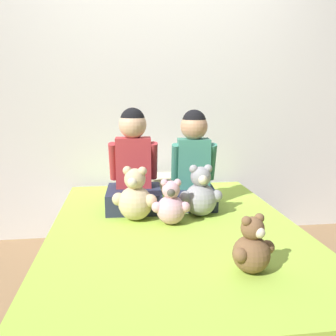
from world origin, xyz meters
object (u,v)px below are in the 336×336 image
teddy_bear_held_by_right_child (200,194)px  teddy_bear_at_foot_of_bed (252,248)px  teddy_bear_held_by_left_child (135,198)px  teddy_bear_between_children (171,205)px  bed (175,264)px  child_on_right (194,163)px  pillow_at_headboard (160,182)px  child_on_left (134,168)px

teddy_bear_held_by_right_child → teddy_bear_at_foot_of_bed: size_ratio=1.27×
teddy_bear_held_by_left_child → teddy_bear_at_foot_of_bed: 0.86m
teddy_bear_held_by_right_child → teddy_bear_between_children: bearing=-149.5°
bed → teddy_bear_held_by_left_child: (-0.22, 0.14, 0.38)m
teddy_bear_at_foot_of_bed → child_on_right: bearing=70.7°
child_on_right → pillow_at_headboard: (-0.19, 0.44, -0.24)m
bed → teddy_bear_held_by_left_child: size_ratio=6.08×
teddy_bear_held_by_left_child → teddy_bear_held_by_right_child: bearing=20.8°
teddy_bear_held_by_right_child → pillow_at_headboard: 0.70m
bed → teddy_bear_between_children: size_ratio=7.42×
teddy_bear_between_children → pillow_at_headboard: teddy_bear_between_children is taller
teddy_bear_held_by_right_child → teddy_bear_between_children: teddy_bear_held_by_right_child is taller
teddy_bear_at_foot_of_bed → bed: bearing=90.1°
bed → teddy_bear_at_foot_of_bed: teddy_bear_at_foot_of_bed is taller
teddy_bear_held_by_right_child → teddy_bear_at_foot_of_bed: teddy_bear_held_by_right_child is taller
child_on_right → teddy_bear_held_by_right_child: size_ratio=2.00×
child_on_right → teddy_bear_at_foot_of_bed: (0.05, -0.98, -0.19)m
teddy_bear_held_by_left_child → pillow_at_headboard: teddy_bear_held_by_left_child is taller
teddy_bear_held_by_left_child → child_on_left: bearing=106.9°
child_on_right → pillow_at_headboard: size_ratio=1.16×
pillow_at_headboard → teddy_bear_between_children: bearing=-91.4°
teddy_bear_between_children → child_on_left: bearing=126.3°
teddy_bear_held_by_right_child → pillow_at_headboard: (-0.19, 0.67, -0.08)m
child_on_left → teddy_bear_held_by_right_child: bearing=-27.6°
bed → teddy_bear_between_children: bearing=115.0°
pillow_at_headboard → teddy_bear_at_foot_of_bed: bearing=-80.4°
teddy_bear_held_by_left_child → teddy_bear_between_children: 0.23m
child_on_left → teddy_bear_at_foot_of_bed: (0.46, -0.98, -0.16)m
child_on_left → teddy_bear_between_children: size_ratio=2.46×
teddy_bear_held_by_left_child → teddy_bear_between_children: bearing=-8.7°
child_on_right → teddy_bear_held_by_left_child: child_on_right is taller
teddy_bear_held_by_left_child → teddy_bear_at_foot_of_bed: teddy_bear_held_by_left_child is taller
child_on_right → bed: bearing=-110.4°
teddy_bear_between_children → child_on_right: bearing=66.8°
child_on_right → teddy_bear_held_by_left_child: size_ratio=1.97×
teddy_bear_at_foot_of_bed → pillow_at_headboard: (-0.24, 1.42, -0.05)m
child_on_left → child_on_right: bearing=2.4°
bed → teddy_bear_between_children: (-0.02, 0.04, 0.35)m
child_on_left → teddy_bear_at_foot_of_bed: bearing=-62.6°
teddy_bear_between_children → teddy_bear_at_foot_of_bed: teddy_bear_between_children is taller
teddy_bear_held_by_right_child → teddy_bear_at_foot_of_bed: 0.75m
child_on_left → teddy_bear_held_by_right_child: (0.41, -0.23, -0.13)m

